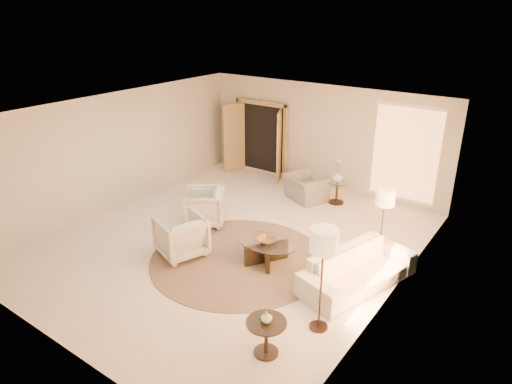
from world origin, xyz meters
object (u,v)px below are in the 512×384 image
Objects in this scene: armchair_right at (181,234)px; coffee_table at (267,250)px; floor_lamp_far at (324,245)px; accent_chair at (306,183)px; end_table at (266,332)px; side_table at (337,190)px; end_vase at (266,317)px; floor_lamp_near at (385,200)px; side_vase at (338,177)px; sofa at (358,269)px; bowl at (267,240)px; armchair_left at (204,205)px.

armchair_right is 0.72× the size of coffee_table.
accent_chair is at bearing 122.21° from floor_lamp_far.
end_table is at bearing 138.23° from accent_chair.
end_vase is at bearing -73.84° from side_table.
side_table is (1.40, 4.16, -0.10)m from armchair_right.
floor_lamp_near is 5.90× the size of side_vase.
sofa is 6.16× the size of bowl.
side_vase is at bearing 106.16° from end_vase.
floor_lamp_far reaches higher than side_vase.
bowl is at bearing 39.97° from armchair_left.
side_table is 0.34× the size of floor_lamp_far.
accent_chair reaches higher than coffee_table.
side_vase is (0.76, 0.26, 0.27)m from accent_chair.
accent_chair is 1.72× the size of end_table.
armchair_right is at bearing -155.20° from coffee_table.
coffee_table is (2.15, -0.59, -0.18)m from armchair_left.
sofa is at bearing 81.62° from end_table.
end_vase is at bearing 0.00° from end_table.
floor_lamp_far is at bearing 31.38° from armchair_left.
side_vase is at bearing 132.89° from floor_lamp_near.
coffee_table is at bearing -87.00° from side_table.
side_vase is at bearing -177.78° from armchair_right.
floor_lamp_near is (2.72, -1.84, 0.87)m from accent_chair.
accent_chair is at bearing -168.44° from armchair_right.
end_vase is (1.42, -2.10, 0.15)m from bowl.
sofa reaches higher than end_table.
armchair_right is 2.43× the size of bowl.
armchair_left is at bearing -124.70° from side_table.
floor_lamp_near is 0.89× the size of floor_lamp_far.
end_vase is at bearing -95.89° from floor_lamp_near.
floor_lamp_near reaches higher than coffee_table.
coffee_table is at bearing -143.23° from floor_lamp_near.
floor_lamp_near reaches higher than armchair_left.
coffee_table is (1.58, 0.73, -0.17)m from armchair_right.
armchair_left is 4.08m from floor_lamp_near.
floor_lamp_far is (3.92, -1.74, 1.02)m from armchair_left.
sofa is 1.41m from floor_lamp_near.
sofa is 3.71m from side_vase.
sofa is 3.95m from accent_chair.
coffee_table is at bearing 116.45° from sofa.
accent_chair is at bearing -160.92° from side_vase.
bowl is at bearing 147.04° from floor_lamp_far.
end_vase reaches higher than side_table.
armchair_right reaches higher than accent_chair.
side_table is 2.24× the size of side_vase.
sofa is 8.83× the size of side_vase.
bowl is at bearing -87.00° from side_table.
side_vase is at bearing 110.59° from armchair_left.
floor_lamp_far is (3.35, -0.42, 1.02)m from armchair_right.
side_vase is (-0.18, 3.43, 0.43)m from coffee_table.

